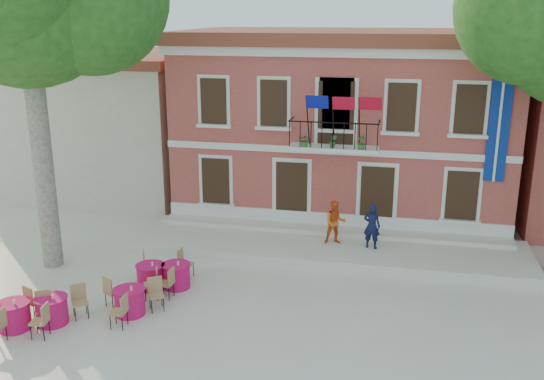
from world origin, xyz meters
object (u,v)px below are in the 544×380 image
(cafe_table_0, at_px, (52,309))
(cafe_table_1, at_px, (130,300))
(cafe_table_3, at_px, (176,275))
(pedestrian_orange, at_px, (335,222))
(cafe_table_4, at_px, (151,275))
(pedestrian_navy, at_px, (372,226))
(cafe_table_2, at_px, (14,314))

(cafe_table_0, relative_size, cafe_table_1, 0.99)
(cafe_table_1, relative_size, cafe_table_3, 0.96)
(pedestrian_orange, bearing_deg, cafe_table_4, -155.01)
(cafe_table_0, bearing_deg, pedestrian_navy, 39.07)
(pedestrian_orange, xyz_separation_m, cafe_table_4, (-5.19, -4.21, -0.66))
(cafe_table_3, bearing_deg, cafe_table_4, -163.50)
(pedestrian_orange, height_order, cafe_table_3, pedestrian_orange)
(pedestrian_navy, distance_m, cafe_table_1, 8.62)
(pedestrian_navy, relative_size, cafe_table_2, 0.86)
(pedestrian_orange, relative_size, cafe_table_3, 0.81)
(pedestrian_navy, relative_size, cafe_table_1, 0.86)
(cafe_table_4, bearing_deg, cafe_table_0, -123.51)
(cafe_table_2, bearing_deg, cafe_table_4, 50.57)
(cafe_table_0, distance_m, cafe_table_3, 3.81)
(cafe_table_4, bearing_deg, pedestrian_orange, 39.02)
(pedestrian_orange, relative_size, cafe_table_4, 0.81)
(pedestrian_navy, xyz_separation_m, cafe_table_3, (-5.73, -3.82, -0.68))
(pedestrian_orange, bearing_deg, cafe_table_0, -149.40)
(cafe_table_1, bearing_deg, cafe_table_2, -151.96)
(pedestrian_navy, xyz_separation_m, cafe_table_0, (-8.24, -6.69, -0.68))
(cafe_table_2, bearing_deg, cafe_table_0, 30.62)
(pedestrian_navy, distance_m, cafe_table_0, 10.63)
(cafe_table_3, bearing_deg, pedestrian_orange, 41.91)
(cafe_table_1, distance_m, cafe_table_2, 3.03)
(pedestrian_navy, xyz_separation_m, cafe_table_1, (-6.39, -5.75, -0.68))
(pedestrian_orange, distance_m, cafe_table_1, 7.84)
(pedestrian_navy, bearing_deg, cafe_table_2, 48.25)
(cafe_table_0, bearing_deg, cafe_table_4, 56.49)
(cafe_table_3, relative_size, cafe_table_4, 1.01)
(pedestrian_navy, relative_size, cafe_table_0, 0.87)
(cafe_table_1, xyz_separation_m, cafe_table_4, (-0.10, 1.71, -0.01))
(cafe_table_2, bearing_deg, cafe_table_3, 45.23)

